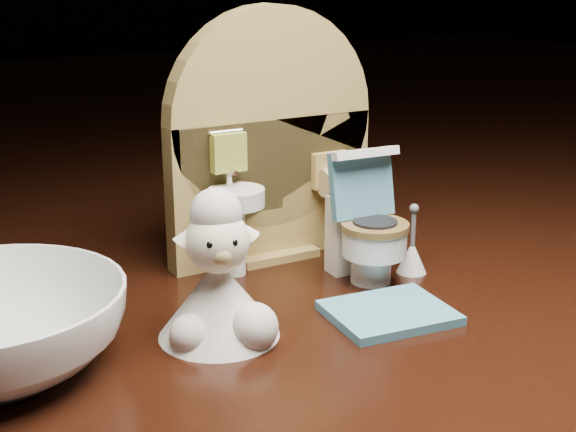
# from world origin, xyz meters

# --- Properties ---
(backdrop_panel) EXTENTS (0.13, 0.05, 0.15)m
(backdrop_panel) POSITION_xyz_m (-0.00, 0.06, 0.07)
(backdrop_panel) COLOR #A78948
(backdrop_panel) RESTS_ON ground
(toy_toilet) EXTENTS (0.04, 0.05, 0.08)m
(toy_toilet) POSITION_xyz_m (0.03, 0.01, 0.03)
(toy_toilet) COLOR white
(toy_toilet) RESTS_ON ground
(bath_mat) EXTENTS (0.06, 0.06, 0.00)m
(bath_mat) POSITION_xyz_m (0.01, -0.05, 0.00)
(bath_mat) COLOR teal
(bath_mat) RESTS_ON ground
(toilet_brush) EXTENTS (0.02, 0.02, 0.04)m
(toilet_brush) POSITION_xyz_m (0.06, -0.00, 0.01)
(toilet_brush) COLOR white
(toilet_brush) RESTS_ON ground
(plush_lamb) EXTENTS (0.06, 0.06, 0.08)m
(plush_lamb) POSITION_xyz_m (-0.08, -0.02, 0.03)
(plush_lamb) COLOR beige
(plush_lamb) RESTS_ON ground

